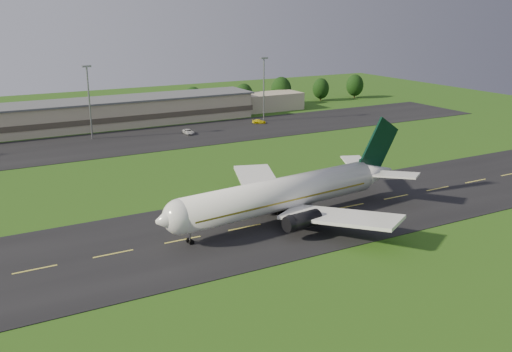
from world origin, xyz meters
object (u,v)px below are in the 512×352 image
service_vehicle_c (188,132)px  terminal (83,115)px  airliner (284,194)px  light_mast_east (264,82)px  service_vehicle_d (259,121)px  light_mast_centre (89,94)px

service_vehicle_c → terminal: bearing=139.2°
airliner → terminal: 96.88m
terminal → service_vehicle_c: bearing=-43.4°
light_mast_east → service_vehicle_d: light_mast_east is taller
service_vehicle_c → airliner: bearing=-96.9°
airliner → light_mast_east: bearing=56.6°
terminal → service_vehicle_d: (50.18, -19.24, -3.26)m
airliner → service_vehicle_c: (12.17, 72.88, -3.88)m
terminal → service_vehicle_d: terminal is taller
airliner → light_mast_east: light_mast_east is taller
light_mast_east → service_vehicle_d: (-3.41, -3.06, -12.01)m
terminal → service_vehicle_c: terminal is taller
airliner → light_mast_centre: 81.48m
light_mast_centre → light_mast_east: size_ratio=1.00×
terminal → light_mast_centre: (-1.40, -16.18, 8.75)m
light_mast_east → service_vehicle_c: light_mast_east is taller
light_mast_centre → light_mast_east: (55.00, 0.00, 0.00)m
light_mast_centre → service_vehicle_d: light_mast_centre is taller
terminal → light_mast_centre: size_ratio=7.13×
terminal → light_mast_east: size_ratio=7.13×
terminal → light_mast_centre: 18.45m
airliner → service_vehicle_c: airliner is taller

